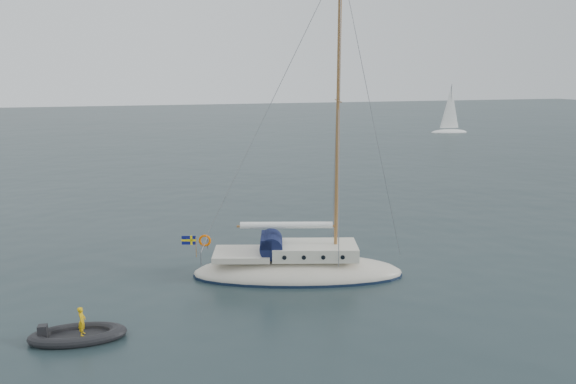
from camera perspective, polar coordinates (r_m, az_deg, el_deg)
name	(u,v)px	position (r m, az deg, el deg)	size (l,w,h in m)	color
ground	(332,263)	(29.26, 4.53, -7.24)	(300.00, 300.00, 0.00)	black
sailboat	(298,254)	(27.02, 1.04, -6.30)	(10.61, 3.17, 15.11)	beige
dinghy	(298,267)	(28.21, 0.97, -7.58)	(2.65, 1.20, 0.38)	#4D4C51
rib	(77,334)	(22.66, -20.62, -13.39)	(3.52, 1.60, 1.28)	black
distant_yacht_b	(450,111)	(95.74, 16.14, 7.92)	(6.28, 3.35, 8.32)	white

